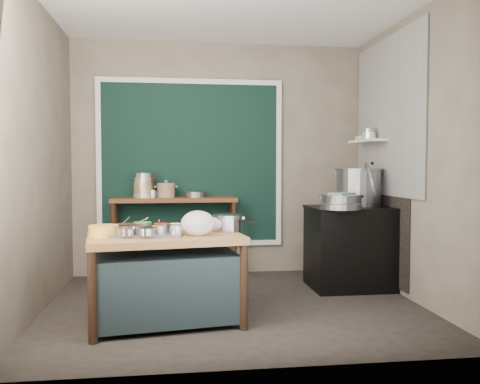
{
  "coord_description": "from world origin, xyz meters",
  "views": [
    {
      "loc": [
        -0.57,
        -4.69,
        1.32
      ],
      "look_at": [
        0.09,
        0.25,
        1.06
      ],
      "focal_mm": 38.0,
      "sensor_mm": 36.0,
      "label": 1
    }
  ],
  "objects": [
    {
      "name": "condiment_bowls",
      "position": [
        -0.81,
        -0.46,
        0.8
      ],
      "size": [
        0.58,
        0.46,
        0.07
      ],
      "color": "silver",
      "rests_on": "condiment_tray"
    },
    {
      "name": "green_cloth",
      "position": [
        1.18,
        0.41,
        1.03
      ],
      "size": [
        0.3,
        0.28,
        0.02
      ],
      "primitive_type": "cube",
      "rotation": [
        0.0,
        0.0,
        0.6
      ],
      "color": "#4B8572",
      "rests_on": "steamer"
    },
    {
      "name": "tile_panel",
      "position": [
        1.74,
        0.55,
        1.85
      ],
      "size": [
        0.02,
        1.7,
        1.7
      ],
      "primitive_type": "cube",
      "color": "#B2B2AA",
      "rests_on": "right_wall"
    },
    {
      "name": "curtain_frame",
      "position": [
        -0.35,
        1.46,
        1.35
      ],
      "size": [
        2.22,
        0.03,
        2.02
      ],
      "primitive_type": null,
      "color": "beige",
      "rests_on": "back_wall"
    },
    {
      "name": "wide_bowl",
      "position": [
        -0.31,
        1.29,
        0.98
      ],
      "size": [
        0.34,
        0.34,
        0.07
      ],
      "primitive_type": "cylinder",
      "rotation": [
        0.0,
        0.0,
        -0.4
      ],
      "color": "gray",
      "rests_on": "back_counter"
    },
    {
      "name": "yellow_basin",
      "position": [
        -1.12,
        -0.52,
        0.8
      ],
      "size": [
        0.28,
        0.28,
        0.09
      ],
      "primitive_type": "cylinder",
      "rotation": [
        0.0,
        0.0,
        0.21
      ],
      "color": "gold",
      "rests_on": "prep_table"
    },
    {
      "name": "bowl_stack",
      "position": [
        -0.9,
        1.27,
        1.07
      ],
      "size": [
        0.25,
        0.25,
        0.28
      ],
      "color": "tan",
      "rests_on": "back_counter"
    },
    {
      "name": "pot_lid",
      "position": [
        1.54,
        0.53,
        1.12
      ],
      "size": [
        0.25,
        0.5,
        0.48
      ],
      "primitive_type": "cylinder",
      "rotation": [
        0.0,
        1.36,
        -0.28
      ],
      "color": "gray",
      "rests_on": "stove_top"
    },
    {
      "name": "condiment_tray",
      "position": [
        -0.78,
        -0.47,
        0.76
      ],
      "size": [
        0.6,
        0.45,
        0.03
      ],
      "primitive_type": "cube",
      "rotation": [
        0.0,
        0.0,
        -0.07
      ],
      "color": "gray",
      "rests_on": "prep_table"
    },
    {
      "name": "right_wall",
      "position": [
        1.76,
        0.0,
        1.4
      ],
      "size": [
        0.02,
        3.0,
        2.8
      ],
      "primitive_type": "cube",
      "color": "#766B5B",
      "rests_on": "floor"
    },
    {
      "name": "steamer",
      "position": [
        1.18,
        0.41,
        0.95
      ],
      "size": [
        0.56,
        0.56,
        0.14
      ],
      "primitive_type": null,
      "rotation": [
        0.0,
        0.0,
        -0.34
      ],
      "color": "gray",
      "rests_on": "stove_top"
    },
    {
      "name": "left_wall",
      "position": [
        -1.76,
        0.0,
        1.4
      ],
      "size": [
        0.02,
        3.0,
        2.8
      ],
      "primitive_type": "cube",
      "color": "#766B5B",
      "rests_on": "floor"
    },
    {
      "name": "back_counter",
      "position": [
        -0.55,
        1.28,
        0.47
      ],
      "size": [
        1.45,
        0.4,
        0.95
      ],
      "primitive_type": "cube",
      "color": "#5A3219",
      "rests_on": "floor"
    },
    {
      "name": "plastic_bag_a",
      "position": [
        -0.37,
        -0.56,
        0.85
      ],
      "size": [
        0.3,
        0.26,
        0.21
      ],
      "primitive_type": "ellipsoid",
      "rotation": [
        0.0,
        0.0,
        0.11
      ],
      "color": "white",
      "rests_on": "prep_table"
    },
    {
      "name": "back_wall",
      "position": [
        0.0,
        1.51,
        1.4
      ],
      "size": [
        3.5,
        0.02,
        2.8
      ],
      "primitive_type": "cube",
      "color": "#766B5B",
      "rests_on": "floor"
    },
    {
      "name": "saucepan",
      "position": [
        -0.1,
        -0.32,
        0.82
      ],
      "size": [
        0.35,
        0.35,
        0.14
      ],
      "primitive_type": null,
      "rotation": [
        0.0,
        0.0,
        -0.43
      ],
      "color": "gray",
      "rests_on": "prep_table"
    },
    {
      "name": "shelf_bowl_green",
      "position": [
        1.63,
        1.05,
        1.64
      ],
      "size": [
        0.16,
        0.16,
        0.05
      ],
      "primitive_type": "cylinder",
      "rotation": [
        0.0,
        0.0,
        -0.09
      ],
      "color": "gray",
      "rests_on": "wall_shelf"
    },
    {
      "name": "wall_shelf",
      "position": [
        1.63,
        0.85,
        1.6
      ],
      "size": [
        0.22,
        0.7,
        0.03
      ],
      "primitive_type": "cube",
      "color": "beige",
      "rests_on": "right_wall"
    },
    {
      "name": "ceiling",
      "position": [
        0.0,
        0.0,
        2.81
      ],
      "size": [
        3.5,
        3.0,
        0.02
      ],
      "primitive_type": "cube",
      "color": "#766B5B",
      "rests_on": "back_wall"
    },
    {
      "name": "shelf_bowl_stack",
      "position": [
        1.63,
        0.8,
        1.67
      ],
      "size": [
        0.15,
        0.15,
        0.12
      ],
      "color": "silver",
      "rests_on": "wall_shelf"
    },
    {
      "name": "ceramic_crock",
      "position": [
        -0.65,
        1.28,
        1.02
      ],
      "size": [
        0.26,
        0.26,
        0.15
      ],
      "primitive_type": null,
      "rotation": [
        0.0,
        0.0,
        0.2
      ],
      "color": "olive",
      "rests_on": "back_counter"
    },
    {
      "name": "stove_top",
      "position": [
        1.35,
        0.55,
        0.86
      ],
      "size": [
        0.92,
        0.69,
        0.03
      ],
      "primitive_type": "cube",
      "color": "black",
      "rests_on": "stove_block"
    },
    {
      "name": "stove_block",
      "position": [
        1.35,
        0.55,
        0.42
      ],
      "size": [
        0.9,
        0.68,
        0.85
      ],
      "primitive_type": "cube",
      "color": "black",
      "rests_on": "floor"
    },
    {
      "name": "utensil_cup",
      "position": [
        -0.8,
        1.24,
        0.99
      ],
      "size": [
        0.19,
        0.19,
        0.09
      ],
      "primitive_type": "cylinder",
      "rotation": [
        0.0,
        0.0,
        0.3
      ],
      "color": "gray",
      "rests_on": "back_counter"
    },
    {
      "name": "stock_pot",
      "position": [
        1.46,
        0.66,
        1.09
      ],
      "size": [
        0.66,
        0.66,
        0.41
      ],
      "primitive_type": null,
      "rotation": [
        0.0,
        0.0,
        -0.31
      ],
      "color": "gray",
      "rests_on": "stove_top"
    },
    {
      "name": "shallow_pan",
      "position": [
        1.12,
        0.27,
        0.91
      ],
      "size": [
        0.44,
        0.44,
        0.06
      ],
      "primitive_type": "cylinder",
      "rotation": [
        0.0,
        0.0,
        -0.06
      ],
      "color": "gray",
      "rests_on": "stove_top"
    },
    {
      "name": "floor",
      "position": [
        0.0,
        0.0,
        -0.01
      ],
      "size": [
        3.5,
        3.0,
        0.02
      ],
      "primitive_type": "cube",
      "color": "#2D2622",
      "rests_on": "ground"
    },
    {
      "name": "prep_table",
      "position": [
        -0.63,
        -0.47,
        0.38
      ],
      "size": [
        1.34,
        0.89,
        0.75
      ],
      "primitive_type": "cube",
      "rotation": [
        0.0,
        0.0,
        0.14
      ],
      "color": "#8E5E33",
      "rests_on": "floor"
    },
    {
      "name": "plastic_bag_b",
      "position": [
        -0.16,
        -0.34,
        0.82
      ],
      "size": [
        0.21,
        0.18,
        0.15
      ],
      "primitive_type": "ellipsoid",
      "rotation": [
        0.0,
        0.0,
        -0.08
      ],
      "color": "white",
      "rests_on": "prep_table"
    },
    {
      "name": "soot_patch",
      "position": [
        1.74,
        0.65,
        0.7
      ],
      "size": [
        0.01,
        1.3,
        1.3
      ],
      "primitive_type": "cube",
      "color": "black",
      "rests_on": "right_wall"
    },
    {
      "name": "curtain_panel",
      "position": [
        -0.35,
        1.47,
        1.35
      ],
      "size": [
        2.1,
        0.02,
        1.9
      ],
      "primitive_type": "cube",
      "color": "black",
      "rests_on": "back_wall"
    }
  ]
}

